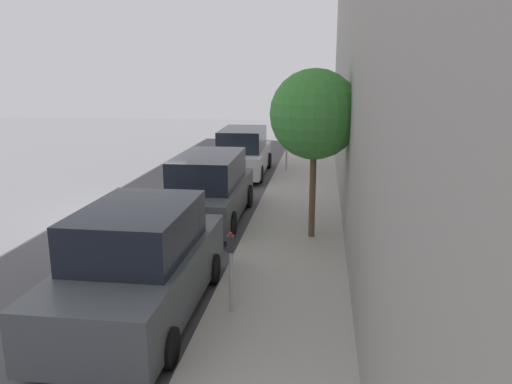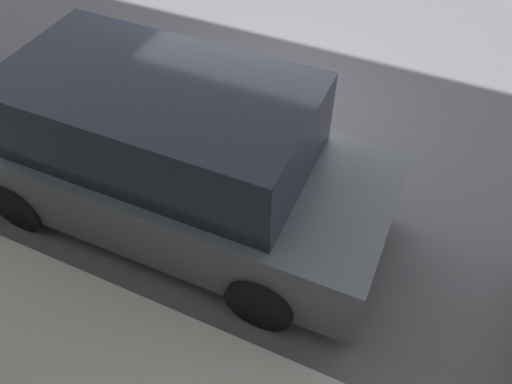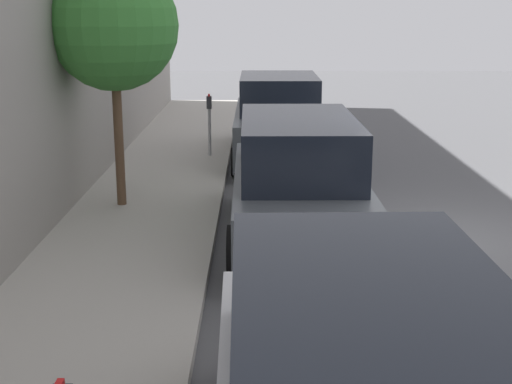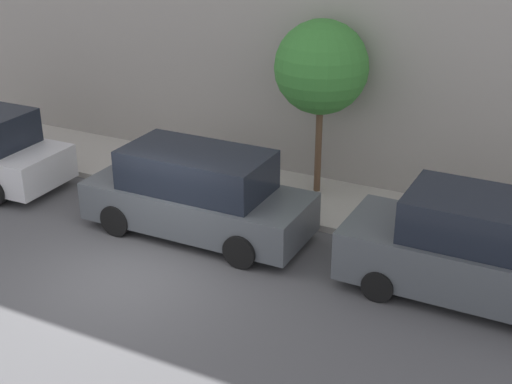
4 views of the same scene
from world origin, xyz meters
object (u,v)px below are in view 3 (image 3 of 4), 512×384
object	(u,v)px
parked_suv_nearest	(278,121)
street_tree	(113,26)
parking_meter_near	(209,118)
parked_minivan_second	(298,182)

from	to	relation	value
parked_suv_nearest	street_tree	size ratio (longest dim) A/B	1.17
parked_suv_nearest	parking_meter_near	world-z (taller)	parked_suv_nearest
parked_suv_nearest	parked_minivan_second	distance (m)	5.82
street_tree	parked_suv_nearest	bearing A→B (deg)	-123.66
parked_suv_nearest	parking_meter_near	bearing A→B (deg)	2.23
parked_suv_nearest	parked_minivan_second	size ratio (longest dim) A/B	0.98
parked_minivan_second	parking_meter_near	distance (m)	6.00
parking_meter_near	parked_minivan_second	bearing A→B (deg)	106.47
parking_meter_near	parked_suv_nearest	bearing A→B (deg)	-177.77
street_tree	parked_minivan_second	bearing A→B (deg)	152.61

